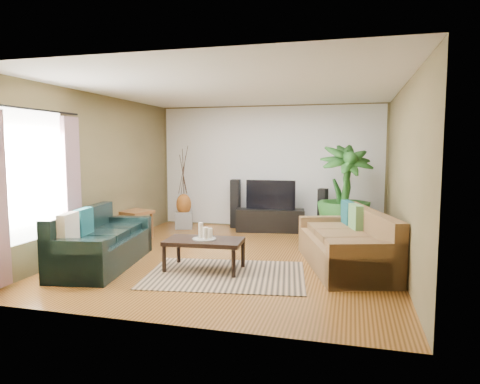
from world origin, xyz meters
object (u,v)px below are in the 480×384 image
(tv_stand, at_px, (270,220))
(pedestal, at_px, (184,220))
(side_table, at_px, (136,225))
(speaker_left, at_px, (235,204))
(sofa_right, at_px, (344,239))
(speaker_right, at_px, (323,211))
(sofa_left, at_px, (103,238))
(potted_plant, at_px, (344,193))
(vase, at_px, (184,204))
(television, at_px, (271,195))
(coffee_table, at_px, (204,255))

(tv_stand, height_order, pedestal, tv_stand)
(side_table, bearing_deg, speaker_left, 47.72)
(sofa_right, xyz_separation_m, speaker_right, (-0.49, 2.57, 0.04))
(sofa_right, relative_size, side_table, 3.89)
(sofa_left, xyz_separation_m, potted_plant, (3.47, 2.79, 0.49))
(sofa_left, xyz_separation_m, pedestal, (0.03, 3.13, -0.24))
(sofa_right, distance_m, speaker_right, 2.61)
(sofa_right, relative_size, pedestal, 6.05)
(sofa_right, xyz_separation_m, vase, (-3.49, 2.28, 0.10))
(side_table, bearing_deg, sofa_right, -13.48)
(speaker_left, distance_m, pedestal, 1.20)
(sofa_left, distance_m, television, 3.81)
(pedestal, height_order, vase, vase)
(television, bearing_deg, speaker_right, 8.46)
(sofa_left, height_order, speaker_left, speaker_left)
(television, height_order, speaker_right, television)
(tv_stand, distance_m, speaker_right, 1.12)
(tv_stand, relative_size, pedestal, 3.93)
(sofa_right, bearing_deg, sofa_left, -93.01)
(television, bearing_deg, pedestal, -176.27)
(coffee_table, height_order, speaker_right, speaker_right)
(coffee_table, bearing_deg, speaker_right, 61.61)
(sofa_left, height_order, coffee_table, sofa_left)
(speaker_right, bearing_deg, coffee_table, -94.91)
(sofa_right, distance_m, pedestal, 4.18)
(potted_plant, bearing_deg, speaker_right, 125.43)
(sofa_right, xyz_separation_m, television, (-1.57, 2.41, 0.36))
(pedestal, bearing_deg, television, 3.73)
(potted_plant, xyz_separation_m, side_table, (-3.90, -1.00, -0.64))
(sofa_right, xyz_separation_m, coffee_table, (-1.97, -0.68, -0.20))
(pedestal, bearing_deg, tv_stand, 3.14)
(speaker_left, relative_size, vase, 2.31)
(sofa_left, bearing_deg, tv_stand, -40.05)
(tv_stand, xyz_separation_m, side_table, (-2.38, -1.44, 0.04))
(sofa_left, xyz_separation_m, speaker_left, (1.11, 3.49, 0.11))
(pedestal, bearing_deg, vase, 0.00)
(tv_stand, distance_m, potted_plant, 1.72)
(television, height_order, side_table, television)
(sofa_left, relative_size, potted_plant, 1.10)
(coffee_table, bearing_deg, potted_plant, 49.90)
(television, relative_size, speaker_right, 1.13)
(coffee_table, distance_m, pedestal, 3.33)
(coffee_table, relative_size, speaker_right, 1.20)
(coffee_table, distance_m, vase, 3.34)
(coffee_table, distance_m, potted_plant, 3.32)
(sofa_right, height_order, pedestal, sofa_right)
(sofa_left, distance_m, speaker_left, 3.66)
(coffee_table, relative_size, vase, 2.39)
(speaker_right, distance_m, side_table, 3.82)
(television, xyz_separation_m, vase, (-1.92, -0.13, -0.26))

